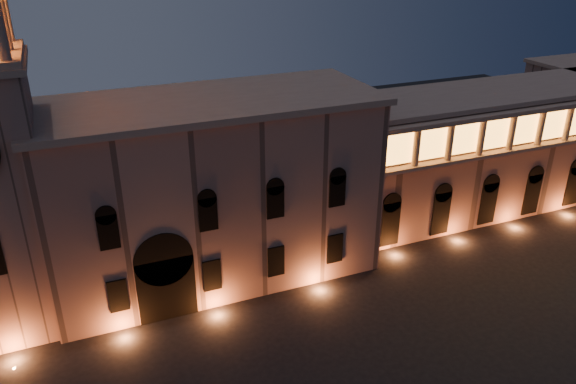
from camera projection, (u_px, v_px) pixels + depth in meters
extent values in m
cube|color=#906A5E|center=(213.00, 193.00, 52.73)|extent=(30.00, 12.00, 17.00)
cube|color=#A0806E|center=(207.00, 102.00, 49.01)|extent=(30.80, 12.80, 0.60)
cube|color=black|center=(166.00, 286.00, 48.46)|extent=(5.00, 1.40, 6.00)
cylinder|color=black|center=(162.00, 256.00, 47.19)|extent=(5.00, 1.40, 5.00)
cube|color=#FF9D32|center=(166.00, 289.00, 48.37)|extent=(4.20, 0.20, 5.00)
cylinder|color=#A0806E|center=(4.00, 13.00, 42.99)|extent=(0.76, 0.76, 4.20)
cylinder|color=#A0806E|center=(2.00, 20.00, 39.80)|extent=(0.76, 0.76, 4.20)
cube|color=#8A6558|center=(486.00, 152.00, 66.77)|extent=(40.00, 10.00, 14.00)
cube|color=#A0806E|center=(495.00, 92.00, 63.71)|extent=(40.60, 10.60, 0.50)
cube|color=#A0806E|center=(523.00, 148.00, 61.19)|extent=(40.00, 1.20, 0.40)
cube|color=#A0806E|center=(530.00, 110.00, 59.37)|extent=(40.00, 1.40, 0.50)
cube|color=#FF9D32|center=(523.00, 128.00, 60.72)|extent=(38.00, 0.15, 3.60)
cylinder|color=#A0806E|center=(381.00, 152.00, 54.05)|extent=(0.70, 0.70, 4.00)
cylinder|color=#A0806E|center=(417.00, 147.00, 55.43)|extent=(0.70, 0.70, 4.00)
cylinder|color=#A0806E|center=(450.00, 141.00, 56.81)|extent=(0.70, 0.70, 4.00)
cylinder|color=#A0806E|center=(482.00, 136.00, 58.19)|extent=(0.70, 0.70, 4.00)
cylinder|color=#A0806E|center=(512.00, 132.00, 59.57)|extent=(0.70, 0.70, 4.00)
cylinder|color=#A0806E|center=(541.00, 127.00, 60.95)|extent=(0.70, 0.70, 4.00)
cylinder|color=#A0806E|center=(568.00, 123.00, 62.33)|extent=(0.70, 0.70, 4.00)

